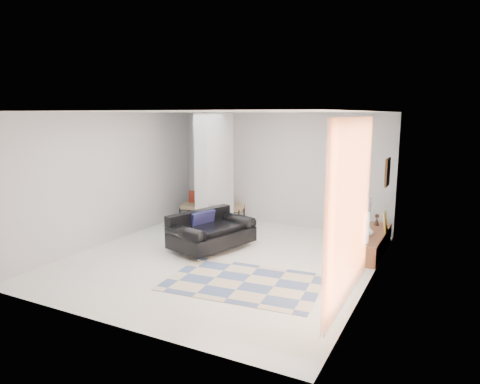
% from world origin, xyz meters
% --- Properties ---
extents(floor, '(6.00, 6.00, 0.00)m').
position_xyz_m(floor, '(0.00, 0.00, 0.00)').
color(floor, silver).
rests_on(floor, ground).
extents(ceiling, '(6.00, 6.00, 0.00)m').
position_xyz_m(ceiling, '(0.00, 0.00, 2.80)').
color(ceiling, white).
rests_on(ceiling, wall_back).
extents(wall_back, '(6.00, 0.00, 6.00)m').
position_xyz_m(wall_back, '(0.00, 3.00, 1.40)').
color(wall_back, '#BBBDBF').
rests_on(wall_back, ground).
extents(wall_front, '(6.00, 0.00, 6.00)m').
position_xyz_m(wall_front, '(0.00, -3.00, 1.40)').
color(wall_front, '#BBBDBF').
rests_on(wall_front, ground).
extents(wall_left, '(0.00, 6.00, 6.00)m').
position_xyz_m(wall_left, '(-2.75, 0.00, 1.40)').
color(wall_left, '#BBBDBF').
rests_on(wall_left, ground).
extents(wall_right, '(0.00, 6.00, 6.00)m').
position_xyz_m(wall_right, '(2.75, 0.00, 1.40)').
color(wall_right, '#BBBDBF').
rests_on(wall_right, ground).
extents(partition_column, '(0.35, 1.20, 2.80)m').
position_xyz_m(partition_column, '(-1.10, 1.60, 1.40)').
color(partition_column, '#A8ABAF').
rests_on(partition_column, floor).
extents(hallway_door, '(0.85, 0.06, 2.04)m').
position_xyz_m(hallway_door, '(-2.10, 2.96, 1.02)').
color(hallway_door, silver).
rests_on(hallway_door, floor).
extents(curtain, '(0.00, 2.55, 2.55)m').
position_xyz_m(curtain, '(2.67, -1.15, 1.45)').
color(curtain, orange).
rests_on(curtain, wall_right).
extents(wall_art, '(0.04, 0.45, 0.55)m').
position_xyz_m(wall_art, '(2.72, 1.70, 1.65)').
color(wall_art, '#39220F').
rests_on(wall_art, wall_right).
extents(media_console, '(0.45, 1.99, 0.80)m').
position_xyz_m(media_console, '(2.52, 1.70, 0.20)').
color(media_console, brown).
rests_on(media_console, floor).
extents(loveseat, '(1.43, 1.90, 0.76)m').
position_xyz_m(loveseat, '(-0.55, 0.43, 0.35)').
color(loveseat, silver).
rests_on(loveseat, floor).
extents(daybed, '(1.70, 1.04, 0.77)m').
position_xyz_m(daybed, '(-1.71, 2.47, 0.42)').
color(daybed, black).
rests_on(daybed, floor).
extents(area_rug, '(2.66, 1.90, 0.01)m').
position_xyz_m(area_rug, '(0.90, -0.90, 0.01)').
color(area_rug, '#C0B292').
rests_on(area_rug, floor).
extents(cylinder_lamp, '(0.11, 0.11, 0.58)m').
position_xyz_m(cylinder_lamp, '(2.50, 0.95, 0.69)').
color(cylinder_lamp, silver).
rests_on(cylinder_lamp, media_console).
extents(bronze_figurine, '(0.14, 0.14, 0.24)m').
position_xyz_m(bronze_figurine, '(2.47, 2.36, 0.52)').
color(bronze_figurine, '#301E15').
rests_on(bronze_figurine, media_console).
extents(vase, '(0.20, 0.20, 0.18)m').
position_xyz_m(vase, '(2.47, 1.50, 0.49)').
color(vase, white).
rests_on(vase, media_console).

